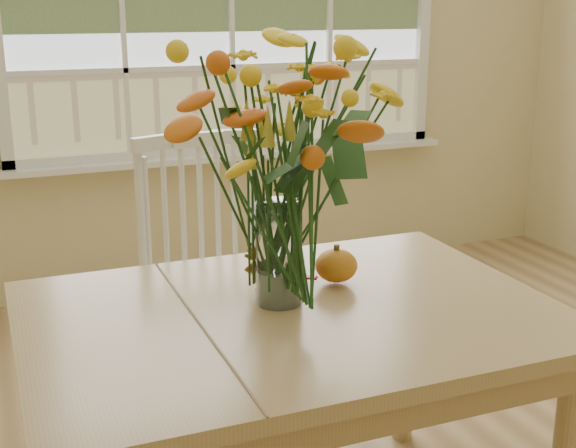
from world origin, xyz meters
name	(u,v)px	position (x,y,z in m)	size (l,w,h in m)	color
wall_back	(229,26)	(0.00, 2.25, 1.35)	(4.00, 0.02, 2.70)	beige
dining_table	(291,342)	(-0.57, 0.06, 0.63)	(1.35, 0.97, 0.72)	tan
windsor_chair	(212,272)	(-0.55, 0.81, 0.57)	(0.49, 0.47, 1.02)	white
flower_vase	(279,150)	(-0.58, 0.12, 1.12)	(0.56, 0.56, 0.67)	white
pumpkin	(336,267)	(-0.38, 0.19, 0.76)	(0.12, 0.12, 0.09)	#C16E16
turkey_figurine	(270,274)	(-0.58, 0.20, 0.77)	(0.11, 0.09, 0.12)	#CCB78C
dark_gourd	(282,276)	(-0.53, 0.22, 0.75)	(0.13, 0.09, 0.07)	#38160F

